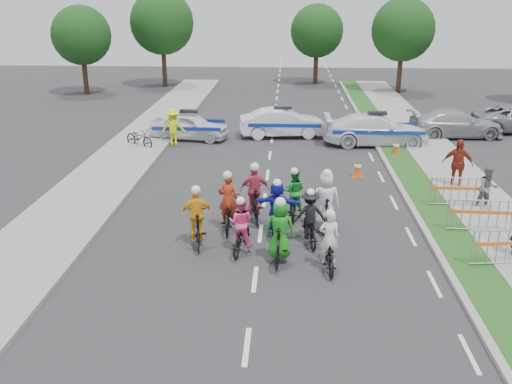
# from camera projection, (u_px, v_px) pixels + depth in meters

# --- Properties ---
(ground) EXTENTS (90.00, 90.00, 0.00)m
(ground) POSITION_uv_depth(u_px,v_px,m) (255.00, 279.00, 14.81)
(ground) COLOR #28282B
(ground) RESTS_ON ground
(curb_right) EXTENTS (0.20, 60.00, 0.12)m
(curb_right) POSITION_uv_depth(u_px,v_px,m) (414.00, 212.00, 19.23)
(curb_right) COLOR gray
(curb_right) RESTS_ON ground
(grass_strip) EXTENTS (1.20, 60.00, 0.11)m
(grass_strip) POSITION_uv_depth(u_px,v_px,m) (435.00, 212.00, 19.20)
(grass_strip) COLOR #224115
(grass_strip) RESTS_ON ground
(sidewalk_right) EXTENTS (2.40, 60.00, 0.13)m
(sidewalk_right) POSITION_uv_depth(u_px,v_px,m) (489.00, 213.00, 19.10)
(sidewalk_right) COLOR gray
(sidewalk_right) RESTS_ON ground
(sidewalk_left) EXTENTS (3.00, 60.00, 0.13)m
(sidewalk_left) POSITION_uv_depth(u_px,v_px,m) (77.00, 205.00, 19.84)
(sidewalk_left) COLOR gray
(sidewalk_left) RESTS_ON ground
(rider_0) EXTENTS (0.70, 1.74, 1.74)m
(rider_0) POSITION_uv_depth(u_px,v_px,m) (329.00, 249.00, 15.18)
(rider_0) COLOR black
(rider_0) RESTS_ON ground
(rider_1) EXTENTS (0.85, 1.87, 1.93)m
(rider_1) POSITION_uv_depth(u_px,v_px,m) (280.00, 237.00, 15.53)
(rider_1) COLOR black
(rider_1) RESTS_ON ground
(rider_2) EXTENTS (0.86, 1.73, 1.69)m
(rider_2) POSITION_uv_depth(u_px,v_px,m) (241.00, 231.00, 16.22)
(rider_2) COLOR black
(rider_2) RESTS_ON ground
(rider_3) EXTENTS (1.00, 1.85, 1.88)m
(rider_3) POSITION_uv_depth(u_px,v_px,m) (198.00, 222.00, 16.59)
(rider_3) COLOR black
(rider_3) RESTS_ON ground
(rider_4) EXTENTS (1.04, 1.78, 1.74)m
(rider_4) POSITION_uv_depth(u_px,v_px,m) (310.00, 222.00, 16.73)
(rider_4) COLOR black
(rider_4) RESTS_ON ground
(rider_5) EXTENTS (1.48, 1.77, 1.81)m
(rider_5) POSITION_uv_depth(u_px,v_px,m) (277.00, 211.00, 17.36)
(rider_5) COLOR black
(rider_5) RESTS_ON ground
(rider_6) EXTENTS (0.70, 1.91, 1.94)m
(rider_6) POSITION_uv_depth(u_px,v_px,m) (228.00, 210.00, 17.78)
(rider_6) COLOR black
(rider_6) RESTS_ON ground
(rider_7) EXTENTS (0.89, 1.97, 2.04)m
(rider_7) POSITION_uv_depth(u_px,v_px,m) (326.00, 207.00, 17.58)
(rider_7) COLOR black
(rider_7) RESTS_ON ground
(rider_8) EXTENTS (0.76, 1.74, 1.75)m
(rider_8) POSITION_uv_depth(u_px,v_px,m) (294.00, 199.00, 18.68)
(rider_8) COLOR black
(rider_8) RESTS_ON ground
(rider_9) EXTENTS (1.03, 1.91, 1.95)m
(rider_9) POSITION_uv_depth(u_px,v_px,m) (255.00, 197.00, 18.54)
(rider_9) COLOR black
(rider_9) RESTS_ON ground
(police_car_0) EXTENTS (4.17, 2.23, 1.35)m
(police_car_0) POSITION_uv_depth(u_px,v_px,m) (189.00, 126.00, 28.82)
(police_car_0) COLOR white
(police_car_0) RESTS_ON ground
(police_car_1) EXTENTS (4.53, 2.06, 1.44)m
(police_car_1) POSITION_uv_depth(u_px,v_px,m) (283.00, 123.00, 29.30)
(police_car_1) COLOR white
(police_car_1) RESTS_ON ground
(police_car_2) EXTENTS (5.15, 2.25, 1.48)m
(police_car_2) POSITION_uv_depth(u_px,v_px,m) (376.00, 130.00, 27.77)
(police_car_2) COLOR white
(police_car_2) RESTS_ON ground
(civilian_sedan) EXTENTS (4.91, 2.31, 1.38)m
(civilian_sedan) POSITION_uv_depth(u_px,v_px,m) (456.00, 124.00, 29.27)
(civilian_sedan) COLOR #A1A1A6
(civilian_sedan) RESTS_ON ground
(spectator_1) EXTENTS (0.81, 0.67, 1.55)m
(spectator_1) POSITION_uv_depth(u_px,v_px,m) (488.00, 189.00, 19.28)
(spectator_1) COLOR slate
(spectator_1) RESTS_ON ground
(spectator_2) EXTENTS (1.22, 0.84, 1.92)m
(spectator_2) POSITION_uv_depth(u_px,v_px,m) (457.00, 164.00, 21.41)
(spectator_2) COLOR maroon
(spectator_2) RESTS_ON ground
(marshal_hiviz) EXTENTS (1.17, 0.68, 1.80)m
(marshal_hiviz) POSITION_uv_depth(u_px,v_px,m) (173.00, 127.00, 27.58)
(marshal_hiviz) COLOR #E7FF0D
(marshal_hiviz) RESTS_ON ground
(barrier_0) EXTENTS (2.05, 0.75, 1.12)m
(barrier_0) POSITION_uv_depth(u_px,v_px,m) (507.00, 249.00, 15.25)
(barrier_0) COLOR #A5A8AD
(barrier_0) RESTS_ON ground
(barrier_1) EXTENTS (2.02, 0.58, 1.12)m
(barrier_1) POSITION_uv_depth(u_px,v_px,m) (480.00, 217.00, 17.42)
(barrier_1) COLOR #A5A8AD
(barrier_1) RESTS_ON ground
(barrier_2) EXTENTS (2.01, 0.52, 1.12)m
(barrier_2) POSITION_uv_depth(u_px,v_px,m) (459.00, 193.00, 19.53)
(barrier_2) COLOR #A5A8AD
(barrier_2) RESTS_ON ground
(cone_0) EXTENTS (0.40, 0.40, 0.70)m
(cone_0) POSITION_uv_depth(u_px,v_px,m) (358.00, 169.00, 22.96)
(cone_0) COLOR #F24C0C
(cone_0) RESTS_ON ground
(cone_1) EXTENTS (0.40, 0.40, 0.70)m
(cone_1) POSITION_uv_depth(u_px,v_px,m) (396.00, 148.00, 26.07)
(cone_1) COLOR #F24C0C
(cone_1) RESTS_ON ground
(parked_bike) EXTENTS (1.83, 1.56, 0.95)m
(parked_bike) POSITION_uv_depth(u_px,v_px,m) (139.00, 138.00, 27.33)
(parked_bike) COLOR black
(parked_bike) RESTS_ON ground
(tree_0) EXTENTS (4.20, 4.20, 6.30)m
(tree_0) POSITION_uv_depth(u_px,v_px,m) (81.00, 35.00, 40.55)
(tree_0) COLOR #382619
(tree_0) RESTS_ON ground
(tree_1) EXTENTS (4.55, 4.55, 6.82)m
(tree_1) POSITION_uv_depth(u_px,v_px,m) (403.00, 30.00, 41.12)
(tree_1) COLOR #382619
(tree_1) RESTS_ON ground
(tree_3) EXTENTS (4.90, 4.90, 7.35)m
(tree_3) POSITION_uv_depth(u_px,v_px,m) (162.00, 23.00, 43.83)
(tree_3) COLOR #382619
(tree_3) RESTS_ON ground
(tree_4) EXTENTS (4.20, 4.20, 6.30)m
(tree_4) POSITION_uv_depth(u_px,v_px,m) (317.00, 31.00, 45.32)
(tree_4) COLOR #382619
(tree_4) RESTS_ON ground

